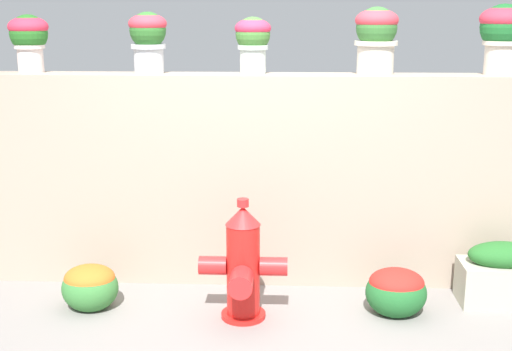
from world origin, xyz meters
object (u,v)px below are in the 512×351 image
(potted_plant_1, at_px, (29,36))
(flower_bush_left, at_px, (396,290))
(potted_plant_5, at_px, (503,31))
(fire_hydrant, at_px, (243,267))
(potted_plant_2, at_px, (148,36))
(potted_plant_3, at_px, (253,39))
(planter_box, at_px, (502,275))
(potted_plant_4, at_px, (376,35))
(flower_bush_right, at_px, (90,285))

(potted_plant_1, bearing_deg, flower_bush_left, -13.41)
(potted_plant_5, relative_size, fire_hydrant, 0.59)
(potted_plant_2, distance_m, fire_hydrant, 1.75)
(potted_plant_5, relative_size, flower_bush_left, 1.19)
(potted_plant_3, relative_size, planter_box, 0.69)
(potted_plant_3, xyz_separation_m, potted_plant_5, (1.72, 0.03, 0.05))
(flower_bush_left, bearing_deg, potted_plant_5, 38.83)
(potted_plant_4, xyz_separation_m, fire_hydrant, (-0.89, -0.69, -1.45))
(fire_hydrant, bearing_deg, potted_plant_4, 37.74)
(potted_plant_4, bearing_deg, flower_bush_left, -77.13)
(potted_plant_3, bearing_deg, potted_plant_1, 178.14)
(potted_plant_5, height_order, planter_box, potted_plant_5)
(potted_plant_5, bearing_deg, fire_hydrant, -157.84)
(flower_bush_left, bearing_deg, potted_plant_4, 102.87)
(potted_plant_3, distance_m, potted_plant_4, 0.85)
(potted_plant_4, distance_m, flower_bush_left, 1.74)
(potted_plant_3, bearing_deg, planter_box, -11.97)
(potted_plant_3, height_order, fire_hydrant, potted_plant_3)
(potted_plant_1, relative_size, flower_bush_left, 1.01)
(flower_bush_right, bearing_deg, potted_plant_4, 16.45)
(flower_bush_right, relative_size, planter_box, 0.67)
(potted_plant_4, distance_m, potted_plant_5, 0.87)
(potted_plant_3, distance_m, potted_plant_5, 1.73)
(planter_box, bearing_deg, potted_plant_5, 91.35)
(potted_plant_3, relative_size, potted_plant_5, 0.82)
(potted_plant_4, bearing_deg, potted_plant_3, -179.83)
(potted_plant_3, xyz_separation_m, fire_hydrant, (-0.03, -0.68, -1.42))
(potted_plant_2, distance_m, flower_bush_left, 2.44)
(flower_bush_left, distance_m, planter_box, 0.78)
(potted_plant_2, height_order, flower_bush_left, potted_plant_2)
(potted_plant_2, xyz_separation_m, potted_plant_3, (0.74, -0.02, -0.02))
(potted_plant_2, distance_m, potted_plant_3, 0.74)
(potted_plant_1, xyz_separation_m, flower_bush_left, (2.59, -0.62, -1.63))
(potted_plant_2, bearing_deg, potted_plant_5, 0.37)
(fire_hydrant, bearing_deg, potted_plant_2, 135.27)
(potted_plant_2, xyz_separation_m, flower_bush_right, (-0.34, -0.59, -1.64))
(potted_plant_4, height_order, planter_box, potted_plant_4)
(potted_plant_1, height_order, potted_plant_2, potted_plant_2)
(potted_plant_1, distance_m, potted_plant_2, 0.87)
(flower_bush_left, relative_size, planter_box, 0.71)
(fire_hydrant, bearing_deg, potted_plant_1, 154.92)
(potted_plant_2, distance_m, flower_bush_right, 1.77)
(flower_bush_right, bearing_deg, potted_plant_2, 59.58)
(planter_box, bearing_deg, fire_hydrant, -169.87)
(potted_plant_5, height_order, flower_bush_left, potted_plant_5)
(planter_box, bearing_deg, potted_plant_1, 172.83)
(potted_plant_3, bearing_deg, potted_plant_5, 1.07)
(potted_plant_4, height_order, potted_plant_5, potted_plant_5)
(potted_plant_4, distance_m, planter_box, 1.87)
(potted_plant_4, bearing_deg, planter_box, -22.80)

